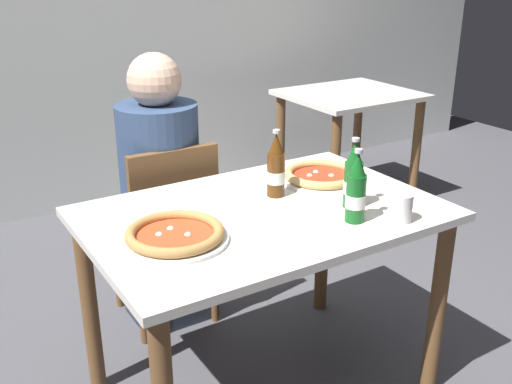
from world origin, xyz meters
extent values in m
cube|color=white|center=(0.00, 2.20, 1.30)|extent=(7.00, 0.10, 2.60)
cube|color=silver|center=(0.00, 0.00, 0.73)|extent=(1.20, 0.80, 0.03)
cylinder|color=brown|center=(0.54, -0.34, 0.36)|extent=(0.06, 0.06, 0.72)
cylinder|color=brown|center=(-0.54, 0.34, 0.36)|extent=(0.06, 0.06, 0.72)
cylinder|color=brown|center=(0.54, 0.34, 0.36)|extent=(0.06, 0.06, 0.72)
cube|color=brown|center=(-0.10, 0.68, 0.43)|extent=(0.41, 0.41, 0.04)
cube|color=brown|center=(-0.11, 0.50, 0.65)|extent=(0.38, 0.05, 0.40)
cylinder|color=brown|center=(0.07, 0.84, 0.21)|extent=(0.04, 0.04, 0.41)
cylinder|color=brown|center=(-0.27, 0.86, 0.21)|extent=(0.04, 0.04, 0.41)
cylinder|color=brown|center=(0.06, 0.50, 0.21)|extent=(0.04, 0.04, 0.41)
cylinder|color=brown|center=(-0.28, 0.52, 0.21)|extent=(0.04, 0.04, 0.41)
cube|color=#2D3342|center=(-0.10, 0.66, 0.23)|extent=(0.32, 0.28, 0.45)
cylinder|color=#33476B|center=(-0.10, 0.66, 0.73)|extent=(0.34, 0.34, 0.55)
sphere|color=beige|center=(-0.10, 0.66, 1.10)|extent=(0.22, 0.22, 0.22)
cube|color=silver|center=(1.50, 1.32, 0.73)|extent=(0.80, 0.70, 0.03)
cylinder|color=brown|center=(1.16, 1.03, 0.36)|extent=(0.06, 0.06, 0.72)
cylinder|color=brown|center=(1.84, 1.03, 0.36)|extent=(0.06, 0.06, 0.72)
cylinder|color=brown|center=(1.16, 1.61, 0.36)|extent=(0.06, 0.06, 0.72)
cylinder|color=brown|center=(1.84, 1.61, 0.36)|extent=(0.06, 0.06, 0.72)
cylinder|color=white|center=(0.34, 0.12, 0.76)|extent=(0.31, 0.31, 0.01)
cylinder|color=#BC381E|center=(0.34, 0.12, 0.77)|extent=(0.22, 0.22, 0.01)
torus|color=tan|center=(0.34, 0.12, 0.78)|extent=(0.29, 0.29, 0.03)
sphere|color=silver|center=(0.30, 0.15, 0.77)|extent=(0.02, 0.02, 0.02)
sphere|color=silver|center=(0.38, 0.10, 0.77)|extent=(0.02, 0.02, 0.02)
sphere|color=silver|center=(0.35, 0.17, 0.77)|extent=(0.02, 0.02, 0.02)
cylinder|color=white|center=(-0.36, -0.06, 0.76)|extent=(0.33, 0.33, 0.01)
cylinder|color=#CC4723|center=(-0.36, -0.06, 0.77)|extent=(0.24, 0.24, 0.01)
torus|color=#B78447|center=(-0.36, -0.06, 0.78)|extent=(0.30, 0.30, 0.03)
sphere|color=silver|center=(-0.40, -0.03, 0.77)|extent=(0.02, 0.02, 0.02)
sphere|color=silver|center=(-0.32, -0.08, 0.77)|extent=(0.02, 0.02, 0.02)
sphere|color=silver|center=(-0.35, -0.01, 0.77)|extent=(0.02, 0.02, 0.02)
cylinder|color=#14591E|center=(0.20, -0.23, 0.83)|extent=(0.06, 0.06, 0.16)
cone|color=#14591E|center=(0.20, -0.23, 0.95)|extent=(0.05, 0.05, 0.07)
cylinder|color=#B7B7BC|center=(0.20, -0.23, 0.99)|extent=(0.03, 0.03, 0.01)
cylinder|color=white|center=(0.20, -0.23, 0.82)|extent=(0.07, 0.07, 0.04)
cylinder|color=#512D0F|center=(0.11, 0.09, 0.83)|extent=(0.06, 0.06, 0.16)
cone|color=#512D0F|center=(0.11, 0.09, 0.95)|extent=(0.05, 0.05, 0.07)
cylinder|color=#B7B7BC|center=(0.11, 0.09, 0.99)|extent=(0.03, 0.03, 0.01)
cylinder|color=white|center=(0.11, 0.09, 0.82)|extent=(0.07, 0.07, 0.04)
cylinder|color=#14591E|center=(0.28, -0.13, 0.83)|extent=(0.06, 0.06, 0.16)
cone|color=#14591E|center=(0.28, -0.13, 0.95)|extent=(0.05, 0.05, 0.07)
cylinder|color=#B7B7BC|center=(0.28, -0.13, 0.99)|extent=(0.03, 0.03, 0.01)
cylinder|color=white|center=(0.28, -0.13, 0.82)|extent=(0.07, 0.07, 0.04)
cube|color=white|center=(-0.10, 0.23, 0.75)|extent=(0.23, 0.23, 0.00)
cube|color=silver|center=(-0.08, 0.23, 0.76)|extent=(0.05, 0.19, 0.00)
cube|color=silver|center=(-0.12, 0.23, 0.76)|extent=(0.08, 0.16, 0.00)
cylinder|color=white|center=(0.33, -0.31, 0.80)|extent=(0.07, 0.07, 0.09)
camera|label=1|loc=(-1.01, -1.57, 1.56)|focal=41.66mm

